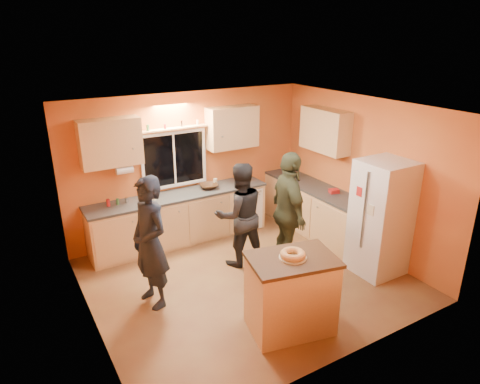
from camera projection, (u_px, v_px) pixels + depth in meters
ground at (247, 279)px, 6.55m from camera, size 4.50×4.50×0.00m
room_shell at (240, 170)px, 6.36m from camera, size 4.54×4.04×2.61m
back_counter at (199, 214)px, 7.76m from camera, size 4.23×0.62×0.90m
right_counter at (325, 215)px, 7.72m from camera, size 0.62×1.84×0.90m
refrigerator at (381, 218)px, 6.49m from camera, size 0.72×0.70×1.80m
island at (291, 293)px, 5.29m from camera, size 1.18×0.92×1.02m
bundt_pastry at (293, 254)px, 5.10m from camera, size 0.31×0.31×0.09m
person_left at (150, 243)px, 5.67m from camera, size 0.57×0.75×1.84m
person_center at (240, 215)px, 6.73m from camera, size 0.91×0.76×1.70m
person_right at (289, 212)px, 6.57m from camera, size 0.75×1.20×1.90m
mixing_bowl at (209, 186)px, 7.70m from camera, size 0.39×0.39×0.08m
utensil_crock at (152, 195)px, 7.14m from camera, size 0.14×0.14×0.17m
potted_plant at (357, 198)px, 6.82m from camera, size 0.36×0.33×0.33m
red_box at (334, 191)px, 7.47m from camera, size 0.19×0.16×0.07m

